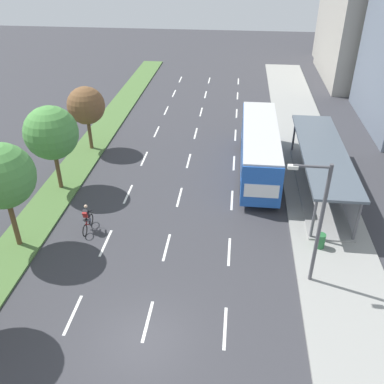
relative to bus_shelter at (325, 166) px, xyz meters
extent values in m
plane|color=#38383D|center=(-9.53, -13.63, -1.87)|extent=(140.00, 140.00, 0.00)
cube|color=#4C7038|center=(-17.83, 6.37, -1.81)|extent=(2.60, 52.00, 0.12)
cube|color=gray|center=(-0.28, 6.37, -1.79)|extent=(4.50, 52.00, 0.15)
cube|color=white|center=(-13.03, -12.61, -1.86)|extent=(0.14, 2.39, 0.01)
cube|color=white|center=(-13.03, -7.29, -1.86)|extent=(0.14, 2.39, 0.01)
cube|color=white|center=(-13.03, -1.97, -1.86)|extent=(0.14, 2.39, 0.01)
cube|color=white|center=(-13.03, 3.35, -1.86)|extent=(0.14, 2.39, 0.01)
cube|color=white|center=(-13.03, 8.67, -1.86)|extent=(0.14, 2.39, 0.01)
cube|color=white|center=(-13.03, 13.99, -1.86)|extent=(0.14, 2.39, 0.01)
cube|color=white|center=(-13.03, 19.31, -1.86)|extent=(0.14, 2.39, 0.01)
cube|color=white|center=(-13.03, 24.63, -1.86)|extent=(0.14, 2.39, 0.01)
cube|color=white|center=(-9.53, -12.61, -1.86)|extent=(0.14, 2.39, 0.01)
cube|color=white|center=(-9.53, -7.29, -1.86)|extent=(0.14, 2.39, 0.01)
cube|color=white|center=(-9.53, -1.97, -1.86)|extent=(0.14, 2.39, 0.01)
cube|color=white|center=(-9.53, 3.35, -1.86)|extent=(0.14, 2.39, 0.01)
cube|color=white|center=(-9.53, 8.67, -1.86)|extent=(0.14, 2.39, 0.01)
cube|color=white|center=(-9.53, 13.99, -1.86)|extent=(0.14, 2.39, 0.01)
cube|color=white|center=(-9.53, 19.31, -1.86)|extent=(0.14, 2.39, 0.01)
cube|color=white|center=(-9.53, 24.63, -1.86)|extent=(0.14, 2.39, 0.01)
cube|color=white|center=(-6.03, -12.61, -1.86)|extent=(0.14, 2.39, 0.01)
cube|color=white|center=(-6.03, -7.29, -1.86)|extent=(0.14, 2.39, 0.01)
cube|color=white|center=(-6.03, -1.97, -1.86)|extent=(0.14, 2.39, 0.01)
cube|color=white|center=(-6.03, 3.35, -1.86)|extent=(0.14, 2.39, 0.01)
cube|color=white|center=(-6.03, 8.67, -1.86)|extent=(0.14, 2.39, 0.01)
cube|color=white|center=(-6.03, 13.99, -1.86)|extent=(0.14, 2.39, 0.01)
cube|color=white|center=(-6.03, 19.31, -1.86)|extent=(0.14, 2.39, 0.01)
cube|color=white|center=(-6.03, 24.63, -1.86)|extent=(0.14, 2.39, 0.01)
cube|color=gray|center=(-0.28, 0.00, -1.67)|extent=(2.60, 11.90, 0.10)
cylinder|color=#56565B|center=(-1.46, -5.70, -0.32)|extent=(0.16, 0.16, 2.60)
cylinder|color=#56565B|center=(-1.46, 5.70, -0.32)|extent=(0.16, 0.16, 2.60)
cylinder|color=#56565B|center=(0.90, -5.70, -0.32)|extent=(0.16, 0.16, 2.60)
cylinder|color=#56565B|center=(0.90, 5.70, -0.32)|extent=(0.16, 0.16, 2.60)
cube|color=gray|center=(0.96, 0.00, -0.32)|extent=(0.10, 11.31, 2.34)
cube|color=#4C5660|center=(-0.28, 0.00, 1.06)|extent=(2.90, 12.30, 0.16)
cube|color=#2356B2|center=(-4.28, 2.26, -0.02)|extent=(2.50, 11.20, 2.80)
cube|color=#2D3D4C|center=(-4.28, 2.26, 0.83)|extent=(2.54, 10.30, 0.90)
cube|color=#B7B7B7|center=(-4.28, 2.26, 1.44)|extent=(2.45, 10.98, 0.12)
cube|color=#2D3D4C|center=(-4.28, 7.88, 0.33)|extent=(2.25, 0.06, 1.54)
cube|color=white|center=(-4.28, -3.36, -0.22)|extent=(2.12, 0.04, 0.90)
cylinder|color=black|center=(-5.38, 5.74, -1.37)|extent=(0.30, 1.00, 1.00)
cylinder|color=black|center=(-3.18, 5.74, -1.37)|extent=(0.30, 1.00, 1.00)
cylinder|color=black|center=(-5.38, -1.21, -1.37)|extent=(0.30, 1.00, 1.00)
cylinder|color=black|center=(-3.18, -1.21, -1.37)|extent=(0.30, 1.00, 1.00)
torus|color=black|center=(-14.38, -5.65, -1.51)|extent=(0.06, 0.72, 0.72)
torus|color=black|center=(-14.38, -6.75, -1.51)|extent=(0.06, 0.72, 0.72)
cylinder|color=maroon|center=(-14.38, -6.20, -1.23)|extent=(0.05, 0.94, 0.05)
cylinder|color=maroon|center=(-14.38, -6.30, -1.41)|extent=(0.05, 0.57, 0.42)
cylinder|color=maroon|center=(-14.38, -6.40, -1.21)|extent=(0.04, 0.04, 0.40)
cube|color=black|center=(-14.38, -6.40, -1.01)|extent=(0.12, 0.24, 0.06)
cylinder|color=black|center=(-14.38, -5.70, -0.96)|extent=(0.46, 0.04, 0.04)
cube|color=black|center=(-14.38, -6.22, -0.68)|extent=(0.30, 0.36, 0.59)
cube|color=#A82323|center=(-14.38, -6.38, -0.66)|extent=(0.26, 0.26, 0.42)
sphere|color=beige|center=(-14.38, -6.10, -0.26)|extent=(0.20, 0.20, 0.20)
cylinder|color=#4C4C56|center=(-14.50, -6.25, -1.08)|extent=(0.12, 0.42, 0.25)
cylinder|color=#4C4C56|center=(-14.50, -6.08, -1.34)|extent=(0.10, 0.17, 0.41)
cylinder|color=#4C4C56|center=(-14.26, -6.25, -1.08)|extent=(0.12, 0.42, 0.25)
cylinder|color=#4C4C56|center=(-14.26, -6.08, -1.34)|extent=(0.10, 0.17, 0.41)
cylinder|color=black|center=(-14.55, -6.00, -0.63)|extent=(0.09, 0.47, 0.28)
cylinder|color=black|center=(-14.21, -6.00, -0.63)|extent=(0.09, 0.47, 0.28)
cylinder|color=brown|center=(-17.78, -8.00, -0.21)|extent=(0.28, 0.28, 3.06)
sphere|color=#4C8E42|center=(-17.78, -8.00, 2.60)|extent=(3.43, 3.43, 3.43)
cylinder|color=brown|center=(-17.78, -1.72, -0.39)|extent=(0.28, 0.28, 2.71)
sphere|color=#4C8E42|center=(-17.78, -1.72, 2.27)|extent=(3.48, 3.48, 3.48)
cylinder|color=brown|center=(-17.63, 4.55, -0.49)|extent=(0.28, 0.28, 2.50)
sphere|color=brown|center=(-17.63, 4.55, 1.85)|extent=(2.91, 2.91, 2.91)
cylinder|color=#4C4C51|center=(-1.93, -9.17, 1.53)|extent=(0.18, 0.18, 6.50)
cylinder|color=#4C4C51|center=(-2.73, -9.17, 4.63)|extent=(1.60, 0.12, 0.12)
cube|color=silver|center=(-3.53, -9.17, 4.56)|extent=(0.44, 0.24, 0.16)
cylinder|color=#286B38|center=(-1.08, -6.51, -1.29)|extent=(0.52, 0.52, 0.85)
cube|color=#A39E93|center=(9.70, 27.34, 5.96)|extent=(11.27, 14.49, 15.65)
camera|label=1|loc=(-6.09, -25.48, 13.04)|focal=39.32mm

